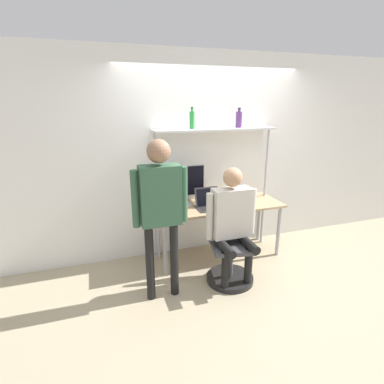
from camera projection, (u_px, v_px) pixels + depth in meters
ground_plane at (227, 267)px, 3.90m from camera, size 12.00×12.00×0.00m
wall_back at (210, 155)px, 4.13m from camera, size 8.00×0.06×2.70m
desk at (218, 210)px, 4.01m from camera, size 1.72×0.64×0.75m
shelf_unit at (215, 147)px, 3.91m from camera, size 1.63×0.30×1.73m
monitor at (183, 183)px, 3.89m from camera, size 0.57×0.22×0.53m
laptop at (208, 202)px, 3.86m from camera, size 0.32×0.26×0.26m
cell_phone at (227, 207)px, 3.88m from camera, size 0.07×0.15×0.01m
office_chair at (230, 257)px, 3.56m from camera, size 0.56×0.56×0.94m
person_seated at (233, 217)px, 3.36m from camera, size 0.61×0.47×1.38m
person_standing at (160, 201)px, 3.01m from camera, size 0.57×0.23×1.73m
bottle_purple at (239, 119)px, 3.91m from camera, size 0.08×0.08×0.25m
bottle_green at (192, 120)px, 3.72m from camera, size 0.06×0.06×0.26m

